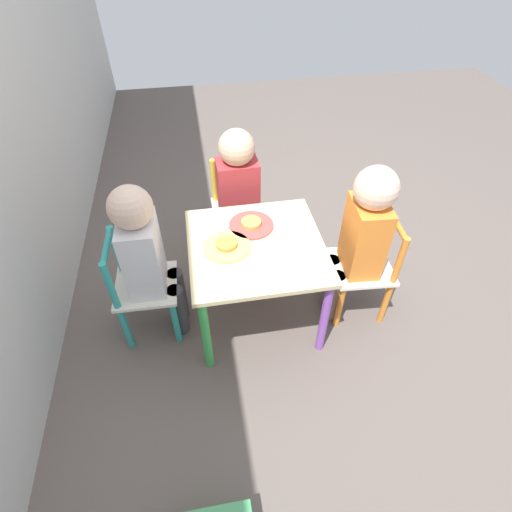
{
  "coord_description": "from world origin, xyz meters",
  "views": [
    {
      "loc": [
        -1.2,
        0.21,
        1.53
      ],
      "look_at": [
        0.0,
        0.0,
        0.37
      ],
      "focal_mm": 28.0,
      "sensor_mm": 36.0,
      "label": 1
    }
  ],
  "objects_px": {
    "chair_teal": "(141,288)",
    "child_front": "(362,233)",
    "chair_orange": "(366,268)",
    "kids_table": "(256,256)",
    "child_back": "(146,252)",
    "plate_back": "(227,246)",
    "chair_yellow": "(238,210)",
    "plate_right": "(251,224)",
    "child_right": "(238,186)"
  },
  "relations": [
    {
      "from": "child_front",
      "to": "plate_back",
      "type": "xyz_separation_m",
      "value": [
        0.03,
        0.56,
        -0.02
      ]
    },
    {
      "from": "chair_yellow",
      "to": "child_right",
      "type": "xyz_separation_m",
      "value": [
        -0.06,
        -0.0,
        0.19
      ]
    },
    {
      "from": "chair_orange",
      "to": "plate_right",
      "type": "height_order",
      "value": "chair_orange"
    },
    {
      "from": "chair_teal",
      "to": "child_right",
      "type": "relative_size",
      "value": 0.71
    },
    {
      "from": "chair_teal",
      "to": "plate_back",
      "type": "bearing_deg",
      "value": -90.49
    },
    {
      "from": "child_right",
      "to": "chair_teal",
      "type": "bearing_deg",
      "value": -140.4
    },
    {
      "from": "child_right",
      "to": "plate_right",
      "type": "distance_m",
      "value": 0.32
    },
    {
      "from": "chair_yellow",
      "to": "plate_right",
      "type": "xyz_separation_m",
      "value": [
        -0.38,
        -0.01,
        0.2
      ]
    },
    {
      "from": "kids_table",
      "to": "child_back",
      "type": "height_order",
      "value": "child_back"
    },
    {
      "from": "child_right",
      "to": "child_front",
      "type": "relative_size",
      "value": 0.94
    },
    {
      "from": "chair_teal",
      "to": "plate_right",
      "type": "distance_m",
      "value": 0.55
    },
    {
      "from": "kids_table",
      "to": "chair_teal",
      "type": "relative_size",
      "value": 1.08
    },
    {
      "from": "child_front",
      "to": "chair_orange",
      "type": "bearing_deg",
      "value": 90.0
    },
    {
      "from": "child_front",
      "to": "child_right",
      "type": "bearing_deg",
      "value": -132.06
    },
    {
      "from": "chair_yellow",
      "to": "plate_right",
      "type": "height_order",
      "value": "chair_yellow"
    },
    {
      "from": "chair_orange",
      "to": "child_back",
      "type": "distance_m",
      "value": 0.96
    },
    {
      "from": "chair_yellow",
      "to": "child_front",
      "type": "xyz_separation_m",
      "value": [
        -0.53,
        -0.45,
        0.22
      ]
    },
    {
      "from": "kids_table",
      "to": "child_back",
      "type": "xyz_separation_m",
      "value": [
        0.01,
        0.44,
        0.08
      ]
    },
    {
      "from": "chair_teal",
      "to": "child_front",
      "type": "bearing_deg",
      "value": -91.27
    },
    {
      "from": "chair_teal",
      "to": "child_back",
      "type": "relative_size",
      "value": 0.68
    },
    {
      "from": "child_right",
      "to": "kids_table",
      "type": "bearing_deg",
      "value": -90.0
    },
    {
      "from": "kids_table",
      "to": "child_right",
      "type": "height_order",
      "value": "child_right"
    },
    {
      "from": "child_right",
      "to": "chair_yellow",
      "type": "bearing_deg",
      "value": 90.0
    },
    {
      "from": "kids_table",
      "to": "chair_orange",
      "type": "height_order",
      "value": "chair_orange"
    },
    {
      "from": "chair_teal",
      "to": "chair_yellow",
      "type": "bearing_deg",
      "value": -43.5
    },
    {
      "from": "child_right",
      "to": "plate_back",
      "type": "bearing_deg",
      "value": -105.42
    },
    {
      "from": "child_right",
      "to": "child_front",
      "type": "distance_m",
      "value": 0.65
    },
    {
      "from": "chair_teal",
      "to": "child_front",
      "type": "xyz_separation_m",
      "value": [
        -0.05,
        -0.94,
        0.22
      ]
    },
    {
      "from": "chair_orange",
      "to": "child_right",
      "type": "bearing_deg",
      "value": -128.8
    },
    {
      "from": "chair_orange",
      "to": "child_back",
      "type": "relative_size",
      "value": 0.68
    },
    {
      "from": "chair_yellow",
      "to": "kids_table",
      "type": "bearing_deg",
      "value": -90.0
    },
    {
      "from": "chair_teal",
      "to": "child_front",
      "type": "height_order",
      "value": "child_front"
    },
    {
      "from": "child_front",
      "to": "plate_right",
      "type": "bearing_deg",
      "value": -104.94
    },
    {
      "from": "chair_teal",
      "to": "chair_orange",
      "type": "xyz_separation_m",
      "value": [
        -0.05,
        -0.99,
        0.0
      ]
    },
    {
      "from": "child_back",
      "to": "plate_right",
      "type": "xyz_separation_m",
      "value": [
        0.11,
        -0.44,
        -0.0
      ]
    },
    {
      "from": "kids_table",
      "to": "plate_back",
      "type": "height_order",
      "value": "plate_back"
    },
    {
      "from": "plate_right",
      "to": "plate_back",
      "type": "relative_size",
      "value": 1.0
    },
    {
      "from": "child_back",
      "to": "plate_right",
      "type": "bearing_deg",
      "value": -74.6
    },
    {
      "from": "chair_yellow",
      "to": "child_back",
      "type": "height_order",
      "value": "child_back"
    },
    {
      "from": "chair_orange",
      "to": "child_front",
      "type": "xyz_separation_m",
      "value": [
        0.0,
        0.06,
        0.22
      ]
    },
    {
      "from": "plate_back",
      "to": "child_back",
      "type": "bearing_deg",
      "value": 87.85
    },
    {
      "from": "kids_table",
      "to": "chair_teal",
      "type": "xyz_separation_m",
      "value": [
        0.01,
        0.5,
        -0.12
      ]
    },
    {
      "from": "chair_teal",
      "to": "child_right",
      "type": "height_order",
      "value": "child_right"
    },
    {
      "from": "chair_yellow",
      "to": "child_right",
      "type": "height_order",
      "value": "child_right"
    },
    {
      "from": "kids_table",
      "to": "child_front",
      "type": "bearing_deg",
      "value": -94.27
    },
    {
      "from": "chair_orange",
      "to": "child_right",
      "type": "distance_m",
      "value": 0.72
    },
    {
      "from": "child_front",
      "to": "plate_back",
      "type": "distance_m",
      "value": 0.56
    },
    {
      "from": "child_right",
      "to": "child_front",
      "type": "bearing_deg",
      "value": -47.77
    },
    {
      "from": "child_right",
      "to": "plate_back",
      "type": "relative_size",
      "value": 3.75
    },
    {
      "from": "plate_right",
      "to": "plate_back",
      "type": "bearing_deg",
      "value": 135.0
    }
  ]
}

